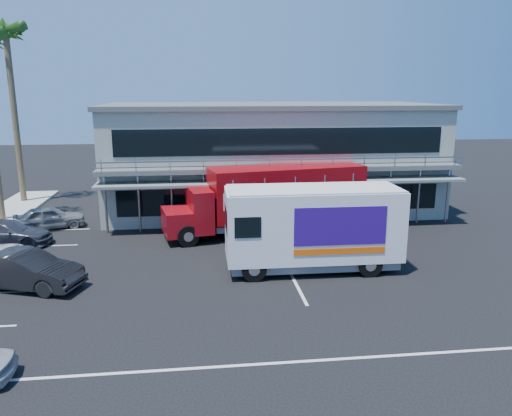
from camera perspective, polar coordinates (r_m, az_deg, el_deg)
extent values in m
plane|color=black|center=(21.50, -0.56, -9.19)|extent=(120.00, 120.00, 0.00)
cube|color=gray|center=(35.43, 1.63, 5.69)|extent=(22.00, 10.00, 7.00)
cube|color=#515454|center=(35.13, 1.67, 11.60)|extent=(22.40, 10.40, 0.30)
cube|color=#515454|center=(29.95, 3.19, 4.44)|extent=(22.00, 1.20, 0.25)
cube|color=gray|center=(29.34, 3.39, 5.23)|extent=(22.00, 0.08, 0.90)
cube|color=slate|center=(29.78, 3.27, 3.02)|extent=(22.00, 1.80, 0.15)
cube|color=black|center=(30.88, 2.96, 0.94)|extent=(20.00, 0.06, 1.60)
cube|color=black|center=(30.31, 3.04, 7.60)|extent=(20.00, 0.06, 1.60)
cylinder|color=brown|center=(40.43, -25.80, 8.90)|extent=(0.44, 0.44, 12.00)
sphere|color=#284E16|center=(40.56, -26.73, 17.63)|extent=(1.10, 1.10, 1.10)
cube|color=maroon|center=(28.00, -8.91, -1.53)|extent=(2.01, 2.77, 1.35)
cube|color=maroon|center=(28.05, -6.46, -0.12)|extent=(1.62, 2.96, 2.36)
cube|color=black|center=(27.90, -6.50, 1.22)|extent=(0.50, 2.35, 0.79)
cube|color=maroon|center=(29.28, 3.46, 1.98)|extent=(9.34, 4.42, 2.92)
cube|color=slate|center=(29.67, 3.42, -1.32)|extent=(9.26, 4.00, 0.34)
cube|color=white|center=(28.01, 4.49, 1.20)|extent=(8.12, 1.56, 0.95)
cube|color=white|center=(30.60, 2.52, 2.27)|extent=(8.12, 1.56, 0.95)
cylinder|color=black|center=(27.02, -7.76, -3.22)|extent=(1.20, 0.49, 1.17)
cylinder|color=black|center=(29.37, -8.59, -1.90)|extent=(1.20, 0.49, 1.17)
cylinder|color=black|center=(27.81, -0.45, -2.62)|extent=(1.20, 0.49, 1.17)
cylinder|color=black|center=(30.10, -1.82, -1.38)|extent=(1.20, 0.49, 1.17)
cylinder|color=black|center=(29.77, 9.52, -1.72)|extent=(1.20, 0.49, 1.17)
cylinder|color=black|center=(31.92, 7.53, -0.62)|extent=(1.20, 0.49, 1.17)
cube|color=white|center=(23.16, 6.52, -1.78)|extent=(8.04, 2.83, 3.20)
cube|color=slate|center=(23.68, 6.40, -5.92)|extent=(7.71, 2.55, 0.40)
cube|color=black|center=(22.54, -3.39, -1.23)|extent=(0.08, 2.25, 1.09)
cube|color=white|center=(22.78, 6.63, 2.19)|extent=(7.87, 2.77, 0.09)
cube|color=#2F0D77|center=(22.02, 9.64, -2.07)|extent=(4.12, 0.07, 1.72)
cube|color=#2F0D77|center=(24.62, 7.91, -0.36)|extent=(4.12, 0.07, 1.72)
cube|color=#F2590C|center=(22.35, 9.53, -4.90)|extent=(4.12, 0.06, 0.29)
cylinder|color=black|center=(22.08, -0.22, -7.04)|extent=(1.10, 0.29, 1.10)
cylinder|color=black|center=(24.36, -0.82, -5.06)|extent=(1.10, 0.29, 1.10)
cylinder|color=black|center=(23.19, 12.90, -6.37)|extent=(1.10, 0.29, 1.10)
cylinder|color=black|center=(25.37, 11.14, -4.56)|extent=(1.10, 0.29, 1.10)
imported|color=black|center=(23.41, -24.86, -6.47)|extent=(5.15, 3.20, 1.60)
imported|color=#2C2F3B|center=(30.20, -26.62, -2.58)|extent=(4.86, 2.29, 1.37)
imported|color=gray|center=(32.72, -22.55, -1.01)|extent=(4.38, 2.81, 1.39)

